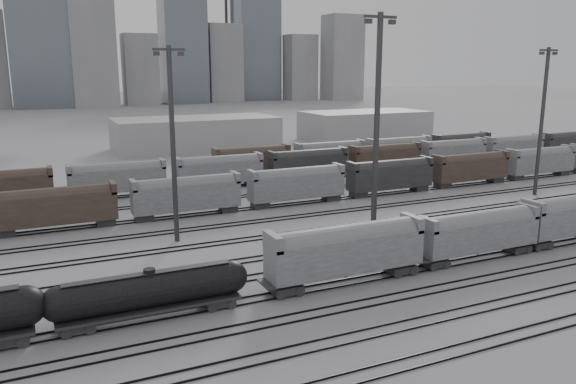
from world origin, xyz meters
name	(u,v)px	position (x,y,z in m)	size (l,w,h in m)	color
ground	(365,284)	(0.00, 0.00, 0.00)	(900.00, 900.00, 0.00)	#A5A4A9
tracks	(289,235)	(0.00, 17.50, 0.08)	(220.00, 71.50, 0.16)	black
tank_car_b	(150,291)	(-20.21, 1.00, 2.41)	(16.83, 2.81, 4.16)	black
hopper_car_a	(346,248)	(-1.63, 1.00, 3.52)	(15.94, 3.17, 5.70)	black
hopper_car_b	(479,231)	(14.89, 1.00, 3.22)	(14.59, 2.90, 5.22)	black
light_mast_b	(173,141)	(-13.13, 21.12, 12.09)	(3.65, 0.58, 22.79)	#353537
light_mast_c	(377,123)	(9.01, 12.45, 14.04)	(4.24, 0.68, 26.47)	#353537
light_mast_d	(542,118)	(46.18, 21.39, 12.43)	(3.75, 0.60, 23.43)	#353537
bg_string_near	(297,186)	(8.00, 32.00, 2.80)	(151.00, 3.00, 5.60)	gray
bg_string_mid	(308,165)	(18.00, 48.00, 2.80)	(151.00, 3.00, 5.60)	black
bg_string_far	(365,153)	(35.50, 56.00, 2.80)	(66.00, 3.00, 5.60)	#4F3A32
warehouse_mid	(196,134)	(10.00, 95.00, 4.00)	(40.00, 18.00, 8.00)	#949496
warehouse_right	(365,125)	(60.00, 95.00, 4.00)	(35.00, 18.00, 8.00)	#949496
skyline	(101,39)	(10.84, 280.00, 34.73)	(316.00, 22.40, 95.00)	#9A999C
crane_right	(228,6)	(91.26, 305.00, 57.39)	(42.00, 1.80, 100.00)	#353537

